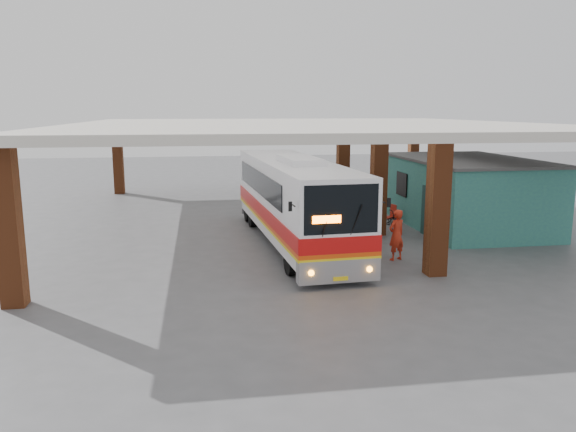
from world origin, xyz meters
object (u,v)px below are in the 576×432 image
(motorcycle, at_px, (386,223))
(pedestrian, at_px, (396,235))
(red_chair, at_px, (392,214))
(coach_bus, at_px, (294,200))

(motorcycle, xyz_separation_m, pedestrian, (-0.99, -4.08, 0.42))
(pedestrian, bearing_deg, red_chair, -131.30)
(motorcycle, bearing_deg, red_chair, -48.94)
(coach_bus, distance_m, red_chair, 6.48)
(motorcycle, relative_size, red_chair, 2.19)
(coach_bus, distance_m, pedestrian, 4.45)
(coach_bus, height_order, motorcycle, coach_bus)
(coach_bus, relative_size, red_chair, 14.38)
(motorcycle, xyz_separation_m, red_chair, (1.12, 2.42, -0.10))
(coach_bus, bearing_deg, red_chair, 29.68)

